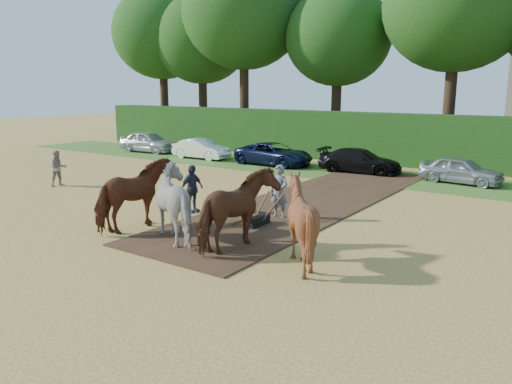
{
  "coord_description": "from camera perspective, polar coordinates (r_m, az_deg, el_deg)",
  "views": [
    {
      "loc": [
        10.82,
        -10.36,
        4.55
      ],
      "look_at": [
        2.37,
        1.84,
        1.4
      ],
      "focal_mm": 35.0,
      "sensor_mm": 36.0,
      "label": 1
    }
  ],
  "objects": [
    {
      "name": "grass_verge",
      "position": [
        27.04,
        10.62,
        2.12
      ],
      "size": [
        50.0,
        5.0,
        0.03
      ],
      "primitive_type": "cube",
      "color": "#38601E",
      "rests_on": "ground"
    },
    {
      "name": "plough_team",
      "position": [
        14.53,
        -5.08,
        -1.67
      ],
      "size": [
        7.46,
        5.43,
        2.28
      ],
      "color": "brown",
      "rests_on": "ground"
    },
    {
      "name": "hedgerow",
      "position": [
        30.97,
        14.17,
        5.97
      ],
      "size": [
        46.0,
        1.6,
        3.0
      ],
      "primitive_type": "cube",
      "color": "#14380F",
      "rests_on": "ground"
    },
    {
      "name": "spectator_near",
      "position": [
        24.85,
        -21.66,
        2.53
      ],
      "size": [
        0.85,
        0.96,
        1.66
      ],
      "primitive_type": "imported",
      "rotation": [
        0.0,
        0.0,
        1.25
      ],
      "color": "#B0A58A",
      "rests_on": "ground"
    },
    {
      "name": "spectator_far",
      "position": [
        18.39,
        -7.34,
        0.38
      ],
      "size": [
        0.55,
        1.08,
        1.76
      ],
      "primitive_type": "imported",
      "rotation": [
        0.0,
        0.0,
        1.45
      ],
      "color": "#2A2B38",
      "rests_on": "ground"
    },
    {
      "name": "earth_strip",
      "position": [
        20.22,
        6.32,
        -1.03
      ],
      "size": [
        4.5,
        17.0,
        0.05
      ],
      "primitive_type": "cube",
      "color": "#472D1C",
      "rests_on": "ground"
    },
    {
      "name": "ground",
      "position": [
        15.65,
        -11.07,
        -5.14
      ],
      "size": [
        120.0,
        120.0,
        0.0
      ],
      "primitive_type": "plane",
      "color": "gold",
      "rests_on": "ground"
    },
    {
      "name": "parked_cars",
      "position": [
        26.85,
        12.0,
        3.41
      ],
      "size": [
        35.83,
        2.72,
        1.49
      ],
      "color": "silver",
      "rests_on": "ground"
    },
    {
      "name": "treeline",
      "position": [
        34.68,
        14.05,
        18.96
      ],
      "size": [
        48.7,
        10.6,
        14.21
      ],
      "color": "#382616",
      "rests_on": "ground"
    }
  ]
}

